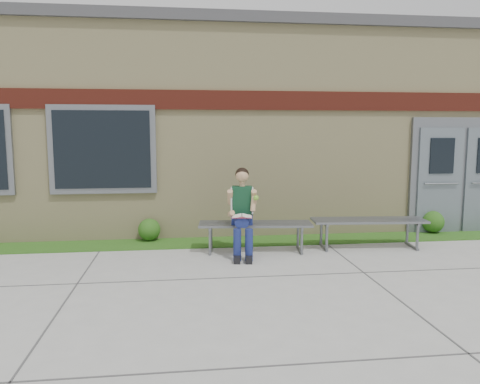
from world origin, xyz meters
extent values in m
plane|color=#9E9E99|center=(0.00, 0.00, 0.00)|extent=(80.00, 80.00, 0.00)
cube|color=#254E14|center=(0.00, 2.60, 0.01)|extent=(16.00, 0.80, 0.02)
cube|color=beige|center=(0.00, 6.00, 2.00)|extent=(16.00, 6.00, 4.00)
cube|color=#3F3F42|center=(0.00, 6.00, 4.10)|extent=(16.20, 6.20, 0.20)
cube|color=maroon|center=(0.00, 2.97, 2.60)|extent=(16.00, 0.06, 0.35)
cube|color=slate|center=(-3.00, 2.96, 1.70)|extent=(1.90, 0.08, 1.60)
cube|color=black|center=(-3.00, 2.92, 1.70)|extent=(1.70, 0.04, 1.40)
cube|color=slate|center=(4.00, 2.96, 1.15)|extent=(2.20, 0.08, 2.30)
cube|color=slate|center=(3.50, 2.91, 1.05)|extent=(0.92, 0.06, 2.10)
cube|color=slate|center=(-0.37, 1.90, 0.47)|extent=(1.94, 0.72, 0.04)
cube|color=slate|center=(-1.13, 1.90, 0.22)|extent=(0.10, 0.53, 0.43)
cube|color=slate|center=(0.39, 1.90, 0.22)|extent=(0.10, 0.53, 0.43)
cube|color=slate|center=(1.63, 1.90, 0.49)|extent=(1.99, 0.70, 0.04)
cube|color=slate|center=(0.85, 1.90, 0.22)|extent=(0.09, 0.55, 0.45)
cube|color=slate|center=(2.42, 1.90, 0.22)|extent=(0.09, 0.55, 0.45)
cube|color=navy|center=(-0.60, 1.85, 0.57)|extent=(0.38, 0.29, 0.16)
cube|color=#0D3120|center=(-0.60, 1.83, 0.89)|extent=(0.35, 0.25, 0.47)
sphere|color=tan|center=(-0.60, 1.82, 1.30)|extent=(0.24, 0.24, 0.22)
sphere|color=black|center=(-0.60, 1.84, 1.32)|extent=(0.25, 0.25, 0.23)
cylinder|color=navy|center=(-0.73, 1.60, 0.60)|extent=(0.21, 0.45, 0.15)
cylinder|color=navy|center=(-0.54, 1.57, 0.60)|extent=(0.21, 0.45, 0.15)
cylinder|color=navy|center=(-0.74, 1.35, 0.26)|extent=(0.12, 0.12, 0.51)
cylinder|color=navy|center=(-0.56, 1.32, 0.26)|extent=(0.12, 0.12, 0.51)
cube|color=black|center=(-0.75, 1.28, 0.05)|extent=(0.14, 0.28, 0.10)
cube|color=black|center=(-0.57, 1.25, 0.05)|extent=(0.14, 0.28, 0.10)
cylinder|color=tan|center=(-0.80, 1.79, 0.95)|extent=(0.12, 0.24, 0.27)
cylinder|color=tan|center=(-0.42, 1.74, 0.95)|extent=(0.12, 0.24, 0.27)
cube|color=white|center=(-0.65, 1.46, 0.70)|extent=(0.35, 0.27, 0.02)
cube|color=#B8455D|center=(-0.65, 1.46, 0.69)|extent=(0.35, 0.28, 0.01)
sphere|color=#78BC32|center=(-0.41, 1.59, 0.96)|extent=(0.09, 0.09, 0.09)
sphere|color=#254E14|center=(-2.20, 2.85, 0.22)|extent=(0.41, 0.41, 0.41)
sphere|color=#254E14|center=(3.37, 2.85, 0.24)|extent=(0.43, 0.43, 0.43)
camera|label=1|loc=(-1.59, -5.77, 2.02)|focal=35.00mm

